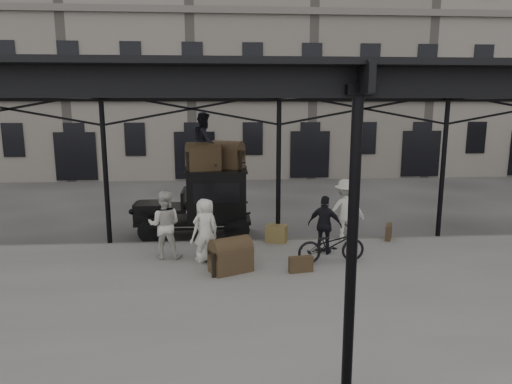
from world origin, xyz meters
TOP-DOWN VIEW (x-y plane):
  - ground at (0.00, 0.00)m, footprint 120.00×120.00m
  - platform at (0.00, -2.00)m, footprint 28.00×8.00m
  - canopy at (0.00, -1.72)m, footprint 22.50×9.00m
  - building_frontage at (0.00, 18.00)m, footprint 64.00×8.00m
  - taxi at (-2.16, 3.02)m, footprint 3.65×1.55m
  - porter_left at (-2.11, 0.08)m, footprint 0.63×0.44m
  - porter_midleft at (-3.19, 0.56)m, footprint 0.92×0.74m
  - porter_centre at (-2.10, 0.23)m, footprint 0.96×0.91m
  - porter_official at (1.12, 0.61)m, footprint 1.02×0.79m
  - porter_right at (1.99, 1.80)m, footprint 1.24×0.76m
  - bicycle at (1.13, -0.12)m, footprint 1.84×0.83m
  - porter_roof at (-2.19, 2.93)m, footprint 0.72×0.89m
  - steamer_trunk_roof_near at (-2.24, 2.78)m, footprint 1.13×0.88m
  - steamer_trunk_roof_far at (-1.49, 3.23)m, footprint 1.15×0.99m
  - steamer_trunk_platform at (-1.47, -0.58)m, footprint 1.14×0.96m
  - wicker_hamper at (-0.07, 1.78)m, footprint 0.72×0.63m
  - suitcase_upright at (3.35, 1.80)m, footprint 0.39×0.61m
  - suitcase_flat at (0.23, -0.76)m, footprint 0.62×0.26m

SIDE VIEW (x-z plane):
  - ground at x=0.00m, z-range 0.00..0.00m
  - platform at x=0.00m, z-range 0.00..0.15m
  - suitcase_flat at x=0.23m, z-range 0.15..0.55m
  - suitcase_upright at x=3.35m, z-range 0.15..0.60m
  - wicker_hamper at x=-0.07m, z-range 0.15..0.65m
  - steamer_trunk_platform at x=-1.47m, z-range 0.15..0.87m
  - bicycle at x=1.13m, z-range 0.15..1.08m
  - porter_official at x=1.12m, z-range 0.15..1.76m
  - porter_left at x=-2.11m, z-range 0.15..1.80m
  - porter_centre at x=-2.10m, z-range 0.15..1.81m
  - porter_midleft at x=-3.19m, z-range 0.15..1.96m
  - porter_right at x=1.99m, z-range 0.15..2.01m
  - taxi at x=-2.16m, z-range 0.11..2.29m
  - steamer_trunk_roof_far at x=-1.49m, z-range 2.18..2.90m
  - steamer_trunk_roof_near at x=-2.24m, z-range 2.18..2.91m
  - porter_roof at x=-2.19m, z-range 2.18..3.94m
  - canopy at x=0.00m, z-range 2.23..6.97m
  - building_frontage at x=0.00m, z-range 0.00..14.00m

